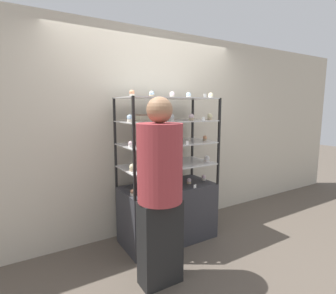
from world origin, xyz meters
name	(u,v)px	position (x,y,z in m)	size (l,w,h in m)	color
ground_plane	(168,239)	(0.00, 0.00, 0.00)	(20.00, 20.00, 0.00)	brown
back_wall	(151,133)	(0.00, 0.42, 1.30)	(8.00, 0.05, 2.60)	beige
display_base	(168,212)	(0.00, 0.00, 0.35)	(1.13, 0.56, 0.69)	#333338
display_riser_lower	(168,165)	(0.00, 0.00, 0.94)	(1.13, 0.56, 0.26)	black
display_riser_middle	(168,144)	(0.00, 0.00, 1.20)	(1.13, 0.56, 0.26)	black
display_riser_upper	(168,122)	(0.00, 0.00, 1.46)	(1.13, 0.56, 0.26)	black
display_riser_top	(168,99)	(0.00, 0.00, 1.72)	(1.13, 0.56, 0.26)	black
layer_cake_centerpiece	(156,137)	(-0.12, 0.09, 1.28)	(0.20, 0.20, 0.12)	brown
sheet_cake_frosted	(147,118)	(-0.24, 0.07, 1.51)	(0.22, 0.12, 0.07)	beige
cupcake_0	(133,192)	(-0.51, -0.11, 0.73)	(0.06, 0.06, 0.07)	beige
cupcake_1	(151,187)	(-0.26, -0.05, 0.73)	(0.06, 0.06, 0.07)	#CCB28C
cupcake_2	(171,185)	(-0.01, -0.09, 0.73)	(0.06, 0.06, 0.07)	#CCB28C
cupcake_3	(189,181)	(0.26, -0.07, 0.73)	(0.06, 0.06, 0.07)	#CCB28C
cupcake_4	(204,178)	(0.51, -0.05, 0.73)	(0.06, 0.06, 0.07)	beige
price_tag_0	(195,186)	(0.21, -0.26, 0.71)	(0.04, 0.00, 0.04)	white
cupcake_5	(132,168)	(-0.50, -0.09, 0.99)	(0.07, 0.07, 0.08)	#CCB28C
cupcake_6	(172,162)	(0.01, -0.07, 0.99)	(0.07, 0.07, 0.08)	beige
cupcake_7	(207,159)	(0.50, -0.12, 0.99)	(0.07, 0.07, 0.08)	white
price_tag_1	(170,168)	(-0.13, -0.26, 0.98)	(0.04, 0.00, 0.04)	white
cupcake_8	(131,144)	(-0.51, -0.08, 1.24)	(0.05, 0.05, 0.06)	white
cupcake_9	(205,138)	(0.51, -0.06, 1.24)	(0.05, 0.05, 0.06)	#CCB28C
price_tag_2	(187,143)	(0.09, -0.26, 1.24)	(0.04, 0.00, 0.04)	white
cupcake_10	(130,118)	(-0.50, -0.05, 1.51)	(0.06, 0.06, 0.08)	beige
cupcake_11	(172,117)	(0.01, -0.06, 1.51)	(0.06, 0.06, 0.08)	white
cupcake_12	(191,117)	(0.26, -0.11, 1.51)	(0.06, 0.06, 0.08)	#CCB28C
cupcake_13	(210,117)	(0.51, -0.14, 1.51)	(0.06, 0.06, 0.08)	#CCB28C
price_tag_3	(204,119)	(0.32, -0.26, 1.50)	(0.04, 0.00, 0.04)	white
cupcake_14	(132,93)	(-0.51, -0.14, 1.77)	(0.06, 0.06, 0.07)	beige
cupcake_15	(152,94)	(-0.26, -0.09, 1.77)	(0.06, 0.06, 0.07)	#CCB28C
cupcake_16	(172,95)	(0.00, -0.09, 1.77)	(0.06, 0.06, 0.07)	beige
cupcake_17	(189,95)	(0.25, -0.06, 1.77)	(0.06, 0.06, 0.07)	white
cupcake_18	(211,96)	(0.52, -0.14, 1.77)	(0.06, 0.06, 0.07)	white
price_tag_4	(205,96)	(0.33, -0.26, 1.76)	(0.04, 0.00, 0.04)	white
customer_figure	(160,188)	(-0.49, -0.66, 0.92)	(0.40, 0.40, 1.72)	black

